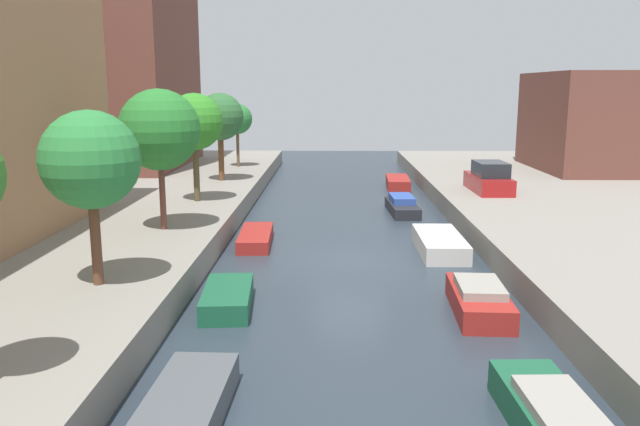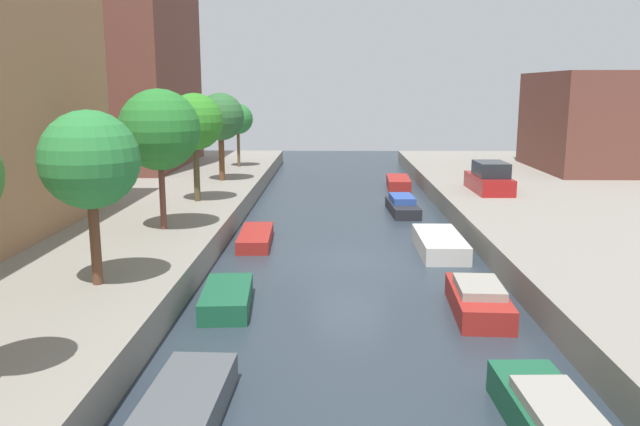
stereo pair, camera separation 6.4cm
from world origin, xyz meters
name	(u,v)px [view 1 (the left image)]	position (x,y,z in m)	size (l,w,h in m)	color
ground_plane	(349,261)	(0.00, 0.00, 0.00)	(84.00, 84.00, 0.00)	#28333D
apartment_tower_far	(104,5)	(-16.00, 21.24, 11.82)	(10.00, 12.92, 21.65)	brown
low_block_right	(616,121)	(18.00, 19.52, 4.18)	(10.00, 10.08, 6.36)	brown
street_tree_1	(90,161)	(-7.15, -6.16, 4.45)	(2.67, 2.67, 4.81)	brown
street_tree_2	(159,130)	(-7.15, 0.86, 4.80)	(3.06, 3.06, 5.35)	brown
street_tree_3	(194,122)	(-7.15, 7.05, 4.76)	(2.68, 2.68, 5.13)	brown
street_tree_4	(220,117)	(-7.15, 13.99, 4.68)	(2.74, 2.74, 5.08)	brown
street_tree_5	(237,119)	(-7.15, 20.71, 4.24)	(2.07, 2.07, 4.30)	brown
parked_car	(489,179)	(7.57, 10.14, 1.66)	(1.78, 4.20, 1.60)	maroon
moored_boat_left_1	(181,415)	(-3.50, -12.07, 0.31)	(1.57, 4.45, 0.62)	#4C5156
moored_boat_left_2	(228,298)	(-3.72, -5.28, 0.30)	(1.58, 3.22, 0.61)	#195638
moored_boat_left_3	(256,238)	(-3.82, 2.57, 0.26)	(1.42, 3.94, 0.52)	maroon
moored_boat_right_1	(558,425)	(3.42, -12.45, 0.40)	(1.47, 4.37, 0.90)	#195638
moored_boat_right_2	(479,300)	(3.57, -5.55, 0.40)	(1.62, 3.68, 0.91)	maroon
moored_boat_right_3	(440,244)	(3.58, 1.34, 0.35)	(1.67, 4.29, 0.69)	beige
moored_boat_right_4	(402,206)	(2.97, 9.33, 0.37)	(1.49, 4.13, 0.87)	#232328
moored_boat_right_5	(398,183)	(3.60, 17.74, 0.33)	(1.56, 4.07, 0.67)	maroon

